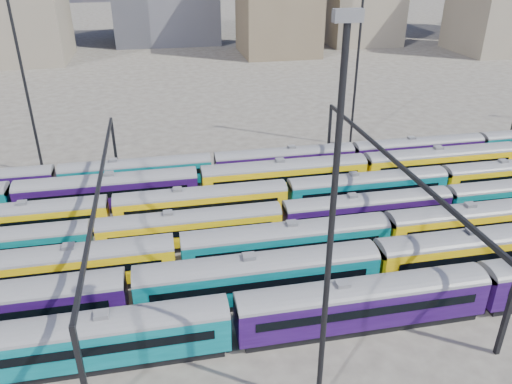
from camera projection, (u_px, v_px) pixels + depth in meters
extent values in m
plane|color=#403B36|center=(300.00, 234.00, 54.13)|extent=(500.00, 500.00, 0.00)
cube|color=black|center=(93.00, 360.00, 37.22)|extent=(19.55, 2.54, 0.72)
cube|color=#054C55|center=(89.00, 341.00, 36.39)|extent=(20.58, 2.98, 2.98)
cylinder|color=#4C4C51|center=(86.00, 325.00, 35.72)|extent=(20.58, 2.98, 2.98)
cube|color=black|center=(86.00, 352.00, 34.90)|extent=(18.11, 0.06, 0.77)
cube|color=black|center=(90.00, 324.00, 37.56)|extent=(18.11, 0.06, 0.77)
cube|color=slate|center=(84.00, 317.00, 35.37)|extent=(1.03, 0.93, 0.36)
cube|color=black|center=(360.00, 322.00, 40.97)|extent=(19.55, 2.54, 0.72)
cube|color=#1B0737|center=(362.00, 304.00, 40.14)|extent=(20.58, 2.98, 2.98)
cylinder|color=#4C4C51|center=(364.00, 289.00, 39.48)|extent=(20.58, 2.98, 2.98)
cube|color=black|center=(370.00, 313.00, 38.66)|extent=(18.11, 0.06, 0.77)
cube|color=black|center=(355.00, 289.00, 41.31)|extent=(18.11, 0.06, 0.77)
cube|color=slate|center=(365.00, 281.00, 39.12)|extent=(1.03, 0.93, 0.36)
cube|color=black|center=(258.00, 296.00, 44.02)|extent=(20.00, 2.59, 0.74)
cube|color=#054C55|center=(258.00, 278.00, 43.17)|extent=(21.05, 3.05, 3.05)
cylinder|color=#4C4C51|center=(258.00, 264.00, 42.49)|extent=(21.05, 3.05, 3.05)
cube|color=black|center=(262.00, 285.00, 41.65)|extent=(18.53, 0.06, 0.79)
cube|color=black|center=(255.00, 265.00, 44.36)|extent=(18.53, 0.06, 0.79)
cube|color=slate|center=(258.00, 256.00, 42.13)|extent=(1.05, 0.95, 0.37)
cube|color=black|center=(479.00, 267.00, 47.85)|extent=(20.00, 2.59, 0.74)
cube|color=#C59C07|center=(483.00, 251.00, 47.01)|extent=(21.05, 3.05, 3.05)
cylinder|color=#4C4C51|center=(486.00, 237.00, 46.32)|extent=(21.05, 3.05, 3.05)
cube|color=black|center=(494.00, 257.00, 45.49)|extent=(18.53, 0.06, 0.79)
cube|color=black|center=(474.00, 239.00, 48.20)|extent=(18.53, 0.06, 0.79)
cube|color=slate|center=(488.00, 229.00, 45.96)|extent=(1.05, 0.95, 0.37)
cube|color=black|center=(65.00, 285.00, 45.40)|extent=(19.15, 2.48, 0.71)
cube|color=#C59C07|center=(61.00, 269.00, 44.59)|extent=(20.16, 2.92, 2.92)
cylinder|color=#4C4C51|center=(58.00, 255.00, 43.94)|extent=(20.16, 2.92, 2.92)
cube|color=black|center=(58.00, 275.00, 43.14)|extent=(17.74, 0.06, 0.76)
cube|color=black|center=(63.00, 256.00, 45.73)|extent=(17.74, 0.06, 0.76)
cube|color=slate|center=(57.00, 248.00, 43.59)|extent=(1.01, 0.91, 0.35)
cube|color=black|center=(285.00, 259.00, 49.08)|extent=(19.15, 2.48, 0.71)
cube|color=#054C55|center=(286.00, 244.00, 48.27)|extent=(20.16, 2.92, 2.92)
cylinder|color=#4C4C51|center=(286.00, 231.00, 47.62)|extent=(20.16, 2.92, 2.92)
cube|color=black|center=(290.00, 249.00, 46.81)|extent=(17.74, 0.06, 0.76)
cube|color=black|center=(282.00, 233.00, 49.41)|extent=(17.74, 0.06, 0.76)
cube|color=slate|center=(287.00, 224.00, 47.27)|extent=(1.01, 0.91, 0.35)
cube|color=black|center=(475.00, 237.00, 52.76)|extent=(19.15, 2.48, 0.71)
cube|color=#C59C07|center=(479.00, 223.00, 51.95)|extent=(20.16, 2.92, 2.92)
cylinder|color=#4C4C51|center=(482.00, 210.00, 51.29)|extent=(20.16, 2.92, 2.92)
cube|color=black|center=(488.00, 227.00, 50.49)|extent=(17.74, 0.06, 0.76)
cube|color=black|center=(471.00, 213.00, 53.09)|extent=(17.74, 0.06, 0.76)
cube|color=slate|center=(483.00, 204.00, 50.94)|extent=(1.01, 0.91, 0.35)
cube|color=black|center=(192.00, 242.00, 51.92)|extent=(17.67, 2.29, 0.65)
cube|color=#C59C07|center=(191.00, 229.00, 51.18)|extent=(18.60, 2.70, 2.70)
cylinder|color=#4C4C51|center=(190.00, 217.00, 50.57)|extent=(18.60, 2.70, 2.70)
cube|color=black|center=(192.00, 233.00, 49.83)|extent=(16.36, 0.06, 0.70)
cube|color=black|center=(190.00, 219.00, 52.23)|extent=(16.36, 0.06, 0.70)
cube|color=slate|center=(190.00, 211.00, 50.25)|extent=(0.93, 0.84, 0.33)
cube|color=black|center=(365.00, 224.00, 55.32)|extent=(17.67, 2.29, 0.65)
cube|color=#1B0737|center=(367.00, 211.00, 54.58)|extent=(18.60, 2.70, 2.70)
cylinder|color=#4C4C51|center=(368.00, 200.00, 53.97)|extent=(18.60, 2.70, 2.70)
cube|color=black|center=(372.00, 214.00, 53.23)|extent=(16.36, 0.06, 0.70)
cube|color=black|center=(362.00, 203.00, 55.63)|extent=(16.36, 0.06, 0.70)
cube|color=slate|center=(369.00, 194.00, 53.65)|extent=(0.93, 0.84, 0.33)
cube|color=black|center=(18.00, 236.00, 53.10)|extent=(18.14, 2.35, 0.67)
cube|color=#C59C07|center=(15.00, 222.00, 52.33)|extent=(19.10, 2.77, 2.77)
cylinder|color=#4C4C51|center=(12.00, 210.00, 51.72)|extent=(19.10, 2.77, 2.77)
cube|color=black|center=(11.00, 226.00, 50.95)|extent=(16.81, 0.06, 0.72)
cube|color=black|center=(17.00, 213.00, 53.42)|extent=(16.81, 0.06, 0.72)
cube|color=slate|center=(10.00, 204.00, 51.39)|extent=(0.95, 0.86, 0.33)
cube|color=black|center=(203.00, 218.00, 56.59)|extent=(18.14, 2.35, 0.67)
cube|color=#C59C07|center=(202.00, 204.00, 55.82)|extent=(19.10, 2.77, 2.77)
cylinder|color=#4C4C51|center=(201.00, 193.00, 55.21)|extent=(19.10, 2.77, 2.77)
cube|color=black|center=(203.00, 208.00, 54.44)|extent=(16.81, 0.06, 0.72)
cube|color=black|center=(200.00, 196.00, 56.91)|extent=(16.81, 0.06, 0.72)
cube|color=slate|center=(201.00, 187.00, 54.88)|extent=(0.95, 0.86, 0.33)
cube|color=black|center=(366.00, 202.00, 60.08)|extent=(18.14, 2.35, 0.67)
cube|color=#054C55|center=(367.00, 189.00, 59.31)|extent=(19.10, 2.77, 2.77)
cylinder|color=#4C4C51|center=(368.00, 178.00, 58.69)|extent=(19.10, 2.77, 2.77)
cube|color=black|center=(372.00, 192.00, 57.93)|extent=(16.81, 0.06, 0.72)
cube|color=black|center=(363.00, 182.00, 60.40)|extent=(16.81, 0.06, 0.72)
cube|color=slate|center=(369.00, 173.00, 58.37)|extent=(0.95, 0.86, 0.33)
cube|color=black|center=(511.00, 188.00, 63.57)|extent=(18.14, 2.35, 0.67)
cube|color=black|center=(507.00, 169.00, 63.89)|extent=(16.81, 0.06, 0.72)
cube|color=black|center=(111.00, 206.00, 59.13)|extent=(19.52, 2.53, 0.72)
cube|color=#1B0737|center=(109.00, 192.00, 58.31)|extent=(20.55, 2.98, 2.98)
cylinder|color=#4C4C51|center=(107.00, 180.00, 57.64)|extent=(20.55, 2.98, 2.98)
cube|color=black|center=(108.00, 195.00, 56.82)|extent=(18.08, 0.06, 0.77)
cube|color=black|center=(109.00, 184.00, 59.47)|extent=(18.08, 0.06, 0.77)
cube|color=slate|center=(106.00, 174.00, 57.29)|extent=(1.03, 0.92, 0.36)
cube|color=black|center=(284.00, 190.00, 62.88)|extent=(19.52, 2.53, 0.72)
cube|color=#C59C07|center=(284.00, 177.00, 62.05)|extent=(20.55, 2.98, 2.98)
cylinder|color=#4C4C51|center=(284.00, 166.00, 61.39)|extent=(20.55, 2.98, 2.98)
cube|color=black|center=(287.00, 179.00, 60.57)|extent=(18.08, 0.06, 0.77)
cube|color=black|center=(281.00, 169.00, 63.22)|extent=(18.08, 0.06, 0.77)
cube|color=slate|center=(285.00, 160.00, 61.03)|extent=(1.03, 0.92, 0.36)
cube|color=black|center=(437.00, 176.00, 66.62)|extent=(19.52, 2.53, 0.72)
cube|color=#C59C07|center=(439.00, 163.00, 65.80)|extent=(20.55, 2.98, 2.98)
cylinder|color=#4C4C51|center=(441.00, 153.00, 65.13)|extent=(20.55, 2.98, 2.98)
cube|color=black|center=(446.00, 165.00, 64.31)|extent=(18.08, 0.06, 0.77)
cube|color=black|center=(434.00, 157.00, 66.96)|extent=(18.08, 0.06, 0.77)
cube|color=slate|center=(442.00, 147.00, 64.78)|extent=(1.03, 0.92, 0.36)
cube|color=black|center=(139.00, 186.00, 64.09)|extent=(17.79, 2.31, 0.66)
cube|color=#054C55|center=(137.00, 174.00, 63.34)|extent=(18.72, 2.72, 2.72)
cylinder|color=#4C4C51|center=(136.00, 164.00, 62.73)|extent=(18.72, 2.72, 2.72)
cube|color=black|center=(137.00, 176.00, 61.98)|extent=(16.48, 0.06, 0.70)
cube|color=black|center=(137.00, 167.00, 64.40)|extent=(16.48, 0.06, 0.70)
cube|color=slate|center=(135.00, 159.00, 62.41)|extent=(0.94, 0.84, 0.33)
cube|color=black|center=(284.00, 173.00, 67.51)|extent=(17.79, 2.31, 0.66)
cube|color=#1B0737|center=(285.00, 162.00, 66.76)|extent=(18.72, 2.72, 2.72)
cylinder|color=#4C4C51|center=(285.00, 153.00, 66.15)|extent=(18.72, 2.72, 2.72)
cube|color=black|center=(287.00, 164.00, 65.41)|extent=(16.48, 0.06, 0.70)
cube|color=black|center=(282.00, 156.00, 67.82)|extent=(16.48, 0.06, 0.70)
cube|color=slate|center=(285.00, 147.00, 65.83)|extent=(0.94, 0.84, 0.33)
cube|color=black|center=(416.00, 162.00, 70.94)|extent=(17.79, 2.31, 0.66)
cube|color=#1B0737|center=(418.00, 151.00, 70.18)|extent=(18.72, 2.72, 2.72)
cylinder|color=#4C4C51|center=(419.00, 142.00, 69.58)|extent=(18.72, 2.72, 2.72)
cube|color=black|center=(423.00, 153.00, 68.83)|extent=(16.48, 0.06, 0.70)
cube|color=black|center=(413.00, 146.00, 71.25)|extent=(16.48, 0.06, 0.70)
cube|color=slate|center=(420.00, 137.00, 69.25)|extent=(0.94, 0.84, 0.33)
cube|color=black|center=(82.00, 375.00, 31.26)|extent=(0.35, 0.35, 8.00)
cube|color=black|center=(115.00, 147.00, 66.34)|extent=(0.35, 0.35, 8.00)
cube|color=black|center=(99.00, 185.00, 47.10)|extent=(0.30, 40.00, 0.45)
cube|color=black|center=(508.00, 312.00, 36.58)|extent=(0.35, 0.35, 8.00)
cube|color=black|center=(329.00, 132.00, 71.65)|extent=(0.35, 0.35, 8.00)
cube|color=black|center=(394.00, 160.00, 52.42)|extent=(0.30, 40.00, 0.45)
cylinder|color=black|center=(25.00, 83.00, 62.52)|extent=(0.36, 0.36, 25.00)
cylinder|color=black|center=(329.00, 252.00, 28.37)|extent=(0.36, 0.36, 25.00)
cube|color=slate|center=(348.00, 15.00, 22.65)|extent=(1.40, 0.50, 0.60)
cylinder|color=black|center=(357.00, 65.00, 72.25)|extent=(0.36, 0.36, 25.00)
cube|color=#665B4C|center=(362.00, 0.00, 152.40)|extent=(21.40, 20.66, 25.64)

